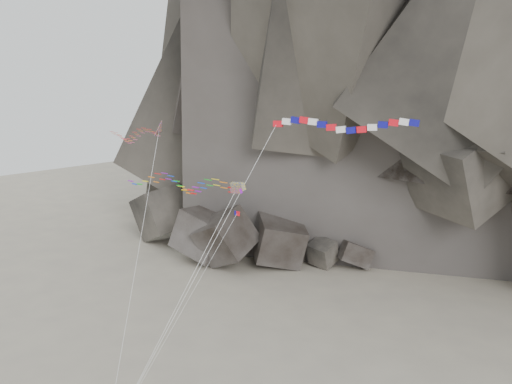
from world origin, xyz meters
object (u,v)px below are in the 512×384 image
Objects in this scene: delta_kite at (131,135)px; parafoil_kite at (175,182)px; pennant_kite at (213,256)px; banner_kite at (341,126)px.

delta_kite is 12.95m from parafoil_kite.
delta_kite is 1.43× the size of pennant_kite.
banner_kite is at bearing 46.56° from parafoil_kite.
parafoil_kite is at bearing -49.25° from delta_kite.
banner_kite is 1.48× the size of pennant_kite.
banner_kite reaches higher than pennant_kite.
parafoil_kite is (11.50, -5.32, -2.69)m from delta_kite.
pennant_kite is at bearing -156.62° from banner_kite.
parafoil_kite is 6.45m from pennant_kite.
parafoil_kite reaches higher than pennant_kite.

